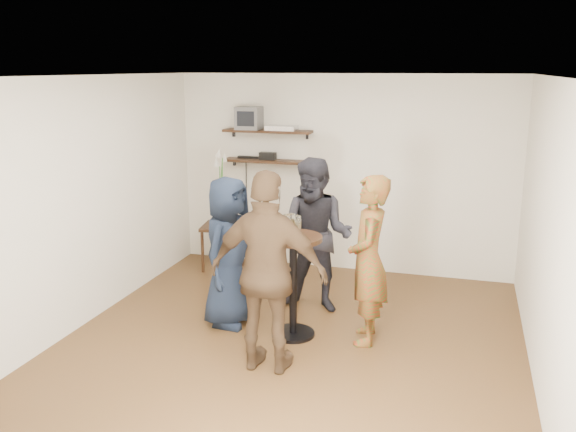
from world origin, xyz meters
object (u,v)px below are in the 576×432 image
at_px(person_dark, 316,236).
at_px(person_navy, 229,252).
at_px(person_plaid, 368,260).
at_px(dvd_deck, 282,128).
at_px(person_brown, 268,273).
at_px(drinks_table, 293,272).
at_px(crt_monitor, 249,118).
at_px(side_table, 222,232).
at_px(radio, 268,156).

height_order(person_dark, person_navy, person_dark).
bearing_deg(person_plaid, person_dark, -140.73).
height_order(dvd_deck, person_navy, dvd_deck).
xyz_separation_m(person_plaid, person_brown, (-0.75, -0.84, 0.07)).
distance_m(drinks_table, person_navy, 0.75).
height_order(person_navy, person_brown, person_brown).
relative_size(crt_monitor, drinks_table, 0.30).
distance_m(crt_monitor, drinks_table, 2.80).
distance_m(person_navy, person_brown, 1.12).
xyz_separation_m(crt_monitor, person_plaid, (1.96, -2.04, -1.17)).
distance_m(dvd_deck, drinks_table, 2.58).
bearing_deg(side_table, crt_monitor, 53.95).
xyz_separation_m(crt_monitor, person_navy, (0.49, -2.03, -1.22)).
height_order(radio, person_dark, person_dark).
height_order(side_table, person_dark, person_dark).
bearing_deg(crt_monitor, person_navy, -76.49).
relative_size(crt_monitor, dvd_deck, 0.80).
relative_size(radio, person_navy, 0.14).
bearing_deg(person_navy, drinks_table, -90.00).
height_order(crt_monitor, side_table, crt_monitor).
xyz_separation_m(crt_monitor, side_table, (-0.27, -0.38, -1.50)).
bearing_deg(person_navy, side_table, 33.13).
height_order(crt_monitor, drinks_table, crt_monitor).
bearing_deg(person_plaid, dvd_deck, -151.01).
distance_m(dvd_deck, person_brown, 3.13).
distance_m(radio, person_plaid, 2.74).
bearing_deg(drinks_table, person_brown, -91.16).
relative_size(drinks_table, person_dark, 0.61).
distance_m(radio, side_table, 1.19).
distance_m(dvd_deck, person_dark, 1.92).
bearing_deg(radio, person_navy, -83.40).
height_order(crt_monitor, person_brown, crt_monitor).
bearing_deg(side_table, person_plaid, -36.73).
height_order(side_table, person_plaid, person_plaid).
distance_m(person_dark, person_navy, 1.01).
bearing_deg(drinks_table, person_plaid, 7.47).
distance_m(crt_monitor, person_navy, 2.42).
distance_m(side_table, drinks_table, 2.32).
xyz_separation_m(side_table, person_navy, (0.76, -1.65, 0.28)).
relative_size(dvd_deck, radio, 1.82).
height_order(dvd_deck, side_table, dvd_deck).
xyz_separation_m(crt_monitor, person_dark, (1.27, -1.40, -1.15)).
bearing_deg(crt_monitor, radio, 0.00).
bearing_deg(person_navy, person_brown, -131.37).
height_order(crt_monitor, person_dark, crt_monitor).
bearing_deg(side_table, person_brown, -59.40).
xyz_separation_m(radio, person_dark, (1.02, -1.40, -0.65)).
bearing_deg(person_dark, person_brown, -88.59).
xyz_separation_m(person_navy, person_brown, (0.72, -0.85, 0.12)).
height_order(side_table, person_navy, person_navy).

